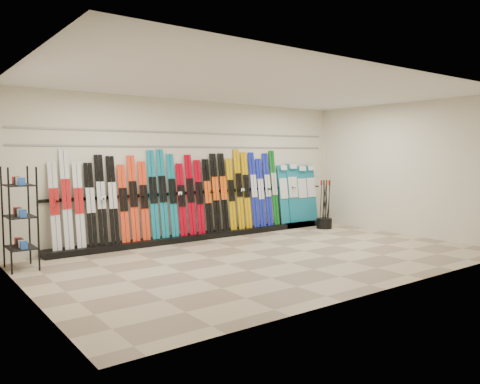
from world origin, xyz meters
TOP-DOWN VIEW (x-y plane):
  - floor at (0.00, 0.00)m, footprint 8.00×8.00m
  - back_wall at (0.00, 2.50)m, footprint 8.00×0.00m
  - left_wall at (-4.00, 0.00)m, footprint 0.00×5.00m
  - right_wall at (4.00, 0.00)m, footprint 0.00×5.00m
  - ceiling at (0.00, 0.00)m, footprint 8.00×8.00m
  - ski_rack_base at (0.22, 2.28)m, footprint 8.00×0.40m
  - skis at (-0.42, 2.35)m, footprint 5.36×0.27m
  - snowboards at (2.94, 2.35)m, footprint 1.26×0.23m
  - accessory_rack at (-3.75, 1.70)m, footprint 0.40×0.60m
  - pole_bin at (3.19, 1.66)m, footprint 0.38×0.38m
  - ski_poles at (3.21, 1.65)m, footprint 0.34×0.26m
  - slatwall_rail_0 at (0.00, 2.48)m, footprint 7.60×0.02m
  - slatwall_rail_1 at (0.00, 2.48)m, footprint 7.60×0.02m

SIDE VIEW (x-z plane):
  - floor at x=0.00m, z-range 0.00..0.00m
  - ski_rack_base at x=0.22m, z-range 0.00..0.12m
  - pole_bin at x=3.19m, z-range 0.00..0.25m
  - ski_poles at x=3.21m, z-range 0.02..1.20m
  - accessory_rack at x=-3.75m, z-range 0.00..1.64m
  - snowboards at x=2.94m, z-range 0.10..1.58m
  - skis at x=-0.42m, z-range 0.05..1.88m
  - back_wall at x=0.00m, z-range -2.50..5.50m
  - left_wall at x=-4.00m, z-range -1.00..4.00m
  - right_wall at x=4.00m, z-range -1.00..4.00m
  - slatwall_rail_0 at x=0.00m, z-range 1.98..2.02m
  - slatwall_rail_1 at x=0.00m, z-range 2.28..2.31m
  - ceiling at x=0.00m, z-range 3.00..3.00m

